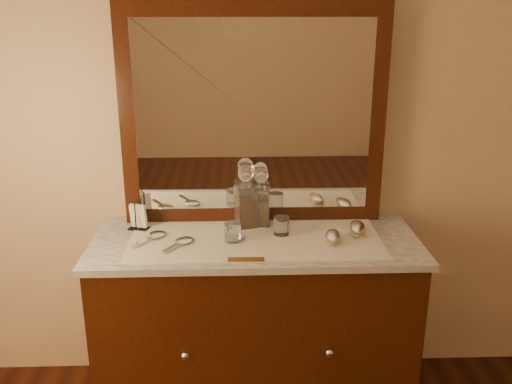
{
  "coord_description": "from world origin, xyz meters",
  "views": [
    {
      "loc": [
        -0.08,
        -0.31,
        1.82
      ],
      "look_at": [
        0.0,
        1.85,
        1.1
      ],
      "focal_mm": 39.06,
      "sensor_mm": 36.0,
      "label": 1
    }
  ],
  "objects_px": {
    "comb": "(246,259)",
    "hand_mirror_inner": "(182,242)",
    "dresser_cabinet": "(255,325)",
    "decanter_left": "(246,203)",
    "brush_far": "(357,228)",
    "brush_near": "(333,237)",
    "pin_dish": "(236,237)",
    "napkin_rack": "(138,218)",
    "decanter_right": "(261,203)",
    "mirror_frame": "(253,116)",
    "hand_mirror_outer": "(154,236)"
  },
  "relations": [
    {
      "from": "comb",
      "to": "hand_mirror_inner",
      "type": "height_order",
      "value": "hand_mirror_inner"
    },
    {
      "from": "dresser_cabinet",
      "to": "hand_mirror_inner",
      "type": "height_order",
      "value": "hand_mirror_inner"
    },
    {
      "from": "decanter_left",
      "to": "brush_far",
      "type": "relative_size",
      "value": 1.82
    },
    {
      "from": "brush_near",
      "to": "hand_mirror_inner",
      "type": "bearing_deg",
      "value": -179.78
    },
    {
      "from": "pin_dish",
      "to": "hand_mirror_inner",
      "type": "xyz_separation_m",
      "value": [
        -0.23,
        -0.05,
        0.0
      ]
    },
    {
      "from": "napkin_rack",
      "to": "brush_near",
      "type": "xyz_separation_m",
      "value": [
        0.86,
        -0.18,
        -0.03
      ]
    },
    {
      "from": "comb",
      "to": "decanter_left",
      "type": "xyz_separation_m",
      "value": [
        0.01,
        0.37,
        0.11
      ]
    },
    {
      "from": "napkin_rack",
      "to": "pin_dish",
      "type": "bearing_deg",
      "value": -16.91
    },
    {
      "from": "napkin_rack",
      "to": "decanter_left",
      "type": "relative_size",
      "value": 0.48
    },
    {
      "from": "pin_dish",
      "to": "brush_near",
      "type": "distance_m",
      "value": 0.42
    },
    {
      "from": "brush_far",
      "to": "hand_mirror_inner",
      "type": "height_order",
      "value": "brush_far"
    },
    {
      "from": "dresser_cabinet",
      "to": "decanter_right",
      "type": "bearing_deg",
      "value": 78.57
    },
    {
      "from": "brush_near",
      "to": "mirror_frame",
      "type": "bearing_deg",
      "value": 138.58
    },
    {
      "from": "hand_mirror_inner",
      "to": "mirror_frame",
      "type": "bearing_deg",
      "value": 43.07
    },
    {
      "from": "mirror_frame",
      "to": "hand_mirror_inner",
      "type": "xyz_separation_m",
      "value": [
        -0.32,
        -0.3,
        -0.49
      ]
    },
    {
      "from": "decanter_left",
      "to": "comb",
      "type": "bearing_deg",
      "value": -91.05
    },
    {
      "from": "mirror_frame",
      "to": "pin_dish",
      "type": "distance_m",
      "value": 0.56
    },
    {
      "from": "mirror_frame",
      "to": "brush_near",
      "type": "height_order",
      "value": "mirror_frame"
    },
    {
      "from": "hand_mirror_inner",
      "to": "pin_dish",
      "type": "bearing_deg",
      "value": 11.32
    },
    {
      "from": "brush_far",
      "to": "hand_mirror_inner",
      "type": "bearing_deg",
      "value": -173.26
    },
    {
      "from": "comb",
      "to": "brush_far",
      "type": "xyz_separation_m",
      "value": [
        0.51,
        0.27,
        0.02
      ]
    },
    {
      "from": "mirror_frame",
      "to": "hand_mirror_outer",
      "type": "height_order",
      "value": "mirror_frame"
    },
    {
      "from": "comb",
      "to": "napkin_rack",
      "type": "distance_m",
      "value": 0.6
    },
    {
      "from": "decanter_left",
      "to": "dresser_cabinet",
      "type": "bearing_deg",
      "value": -75.21
    },
    {
      "from": "comb",
      "to": "decanter_left",
      "type": "height_order",
      "value": "decanter_left"
    },
    {
      "from": "decanter_left",
      "to": "mirror_frame",
      "type": "bearing_deg",
      "value": 69.71
    },
    {
      "from": "brush_near",
      "to": "comb",
      "type": "bearing_deg",
      "value": -154.67
    },
    {
      "from": "comb",
      "to": "decanter_left",
      "type": "bearing_deg",
      "value": 89.87
    },
    {
      "from": "dresser_cabinet",
      "to": "brush_near",
      "type": "xyz_separation_m",
      "value": [
        0.33,
        -0.05,
        0.46
      ]
    },
    {
      "from": "mirror_frame",
      "to": "hand_mirror_inner",
      "type": "distance_m",
      "value": 0.65
    },
    {
      "from": "mirror_frame",
      "to": "napkin_rack",
      "type": "bearing_deg",
      "value": -167.62
    },
    {
      "from": "napkin_rack",
      "to": "decanter_left",
      "type": "bearing_deg",
      "value": 1.65
    },
    {
      "from": "decanter_left",
      "to": "brush_far",
      "type": "distance_m",
      "value": 0.52
    },
    {
      "from": "napkin_rack",
      "to": "brush_far",
      "type": "bearing_deg",
      "value": -5.14
    },
    {
      "from": "decanter_left",
      "to": "brush_near",
      "type": "relative_size",
      "value": 1.97
    },
    {
      "from": "comb",
      "to": "decanter_left",
      "type": "distance_m",
      "value": 0.39
    },
    {
      "from": "decanter_left",
      "to": "hand_mirror_inner",
      "type": "distance_m",
      "value": 0.36
    },
    {
      "from": "napkin_rack",
      "to": "decanter_left",
      "type": "xyz_separation_m",
      "value": [
        0.49,
        0.01,
        0.06
      ]
    },
    {
      "from": "mirror_frame",
      "to": "decanter_right",
      "type": "bearing_deg",
      "value": -69.62
    },
    {
      "from": "brush_near",
      "to": "pin_dish",
      "type": "bearing_deg",
      "value": 174.05
    },
    {
      "from": "dresser_cabinet",
      "to": "decanter_right",
      "type": "relative_size",
      "value": 5.09
    },
    {
      "from": "decanter_right",
      "to": "hand_mirror_outer",
      "type": "distance_m",
      "value": 0.51
    },
    {
      "from": "brush_near",
      "to": "decanter_right",
      "type": "bearing_deg",
      "value": 145.39
    },
    {
      "from": "mirror_frame",
      "to": "decanter_left",
      "type": "xyz_separation_m",
      "value": [
        -0.04,
        -0.1,
        -0.38
      ]
    },
    {
      "from": "pin_dish",
      "to": "comb",
      "type": "relative_size",
      "value": 0.56
    },
    {
      "from": "hand_mirror_inner",
      "to": "decanter_right",
      "type": "bearing_deg",
      "value": 31.07
    },
    {
      "from": "comb",
      "to": "hand_mirror_inner",
      "type": "distance_m",
      "value": 0.33
    },
    {
      "from": "pin_dish",
      "to": "decanter_left",
      "type": "bearing_deg",
      "value": 71.92
    },
    {
      "from": "mirror_frame",
      "to": "decanter_left",
      "type": "bearing_deg",
      "value": -110.29
    },
    {
      "from": "pin_dish",
      "to": "hand_mirror_outer",
      "type": "bearing_deg",
      "value": 176.7
    }
  ]
}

